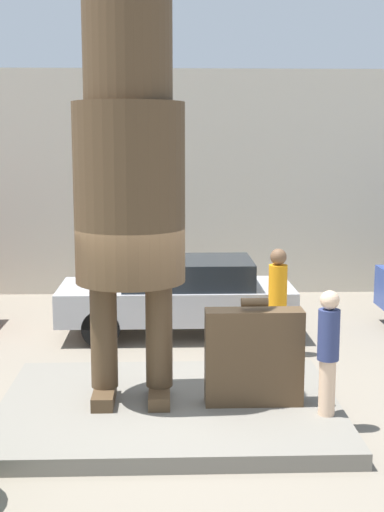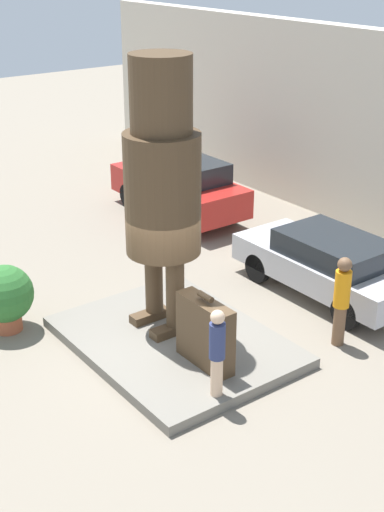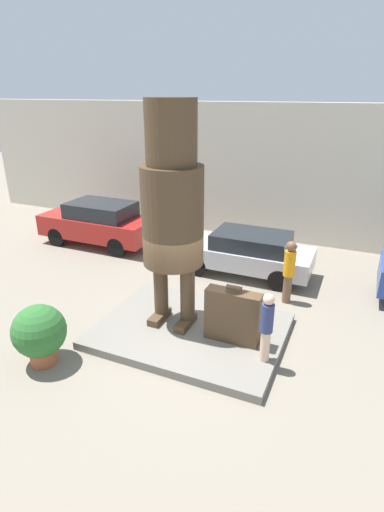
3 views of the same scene
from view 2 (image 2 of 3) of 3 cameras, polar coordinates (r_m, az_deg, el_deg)
The scene contains 9 objects.
ground_plane at distance 13.92m, azimuth -1.41°, elevation -7.20°, with size 60.00×60.00×0.00m, color gray.
pedestal at distance 13.87m, azimuth -1.41°, elevation -6.84°, with size 4.46×3.39×0.20m.
statue_figure at distance 13.00m, azimuth -2.39°, elevation 6.36°, with size 1.42×1.42×5.25m.
giant_suitcase at distance 12.68m, azimuth 1.06°, elevation -6.17°, with size 1.27×0.37×1.41m.
tourist at distance 11.74m, azimuth 2.02°, elevation -7.49°, with size 0.27×0.27×1.60m.
parked_car_red at distance 20.12m, azimuth -1.02°, elevation 5.68°, with size 4.41×1.80×1.70m.
parked_car_silver at distance 15.79m, azimuth 10.79°, elevation -0.53°, with size 4.31×1.72×1.43m.
planter_pot at distance 14.58m, azimuth -14.76°, elevation -3.07°, with size 1.16×1.16×1.39m.
worker_hivis at distance 13.80m, azimuth 11.88°, elevation -3.29°, with size 0.31×0.31×1.83m.
Camera 2 is at (9.76, -6.85, 7.19)m, focal length 50.00 mm.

